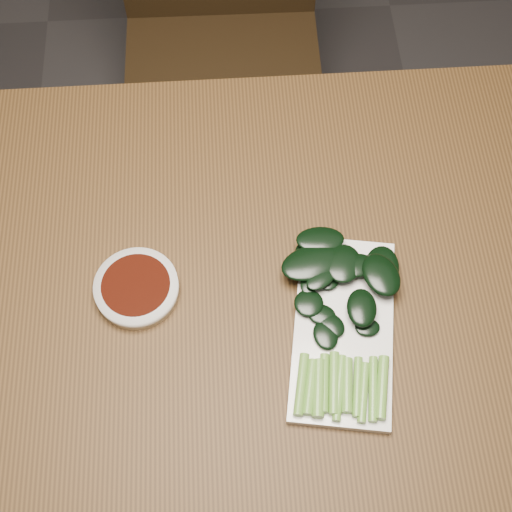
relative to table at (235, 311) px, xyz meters
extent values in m
plane|color=#312E2E|center=(0.00, 0.00, -0.68)|extent=(6.00, 6.00, 0.00)
cube|color=#452C13|center=(0.00, 0.00, 0.05)|extent=(1.40, 0.80, 0.04)
cube|color=black|center=(0.00, 0.67, -0.25)|extent=(0.45, 0.45, 0.04)
cylinder|color=black|center=(-0.19, 0.48, -0.47)|extent=(0.04, 0.04, 0.41)
cylinder|color=black|center=(0.19, 0.48, -0.47)|extent=(0.04, 0.04, 0.41)
cylinder|color=black|center=(-0.19, 0.87, -0.47)|extent=(0.04, 0.04, 0.41)
cylinder|color=black|center=(0.20, 0.86, -0.47)|extent=(0.04, 0.04, 0.41)
cylinder|color=white|center=(-0.14, 0.01, 0.08)|extent=(0.12, 0.12, 0.02)
cylinder|color=#360D04|center=(-0.14, 0.01, 0.09)|extent=(0.10, 0.10, 0.00)
cube|color=white|center=(0.15, -0.07, 0.08)|extent=(0.18, 0.30, 0.01)
cylinder|color=#669F37|center=(0.08, -0.15, 0.09)|extent=(0.03, 0.09, 0.01)
cylinder|color=#669F37|center=(0.10, -0.15, 0.09)|extent=(0.03, 0.08, 0.01)
cylinder|color=#669F37|center=(0.11, -0.16, 0.09)|extent=(0.03, 0.08, 0.02)
cylinder|color=#669F37|center=(0.11, -0.15, 0.09)|extent=(0.02, 0.08, 0.01)
cylinder|color=#669F37|center=(0.13, -0.15, 0.09)|extent=(0.02, 0.09, 0.01)
cylinder|color=#669F37|center=(0.13, -0.16, 0.09)|extent=(0.03, 0.09, 0.01)
cylinder|color=#669F37|center=(0.14, -0.16, 0.09)|extent=(0.02, 0.08, 0.01)
cylinder|color=#669F37|center=(0.16, -0.16, 0.09)|extent=(0.02, 0.08, 0.01)
cylinder|color=#669F37|center=(0.17, -0.17, 0.09)|extent=(0.03, 0.08, 0.01)
cylinder|color=#669F37|center=(0.18, -0.16, 0.09)|extent=(0.02, 0.09, 0.01)
cylinder|color=#669F37|center=(0.19, -0.16, 0.09)|extent=(0.03, 0.09, 0.01)
ellipsoid|color=black|center=(0.14, 0.04, 0.10)|extent=(0.05, 0.04, 0.01)
ellipsoid|color=black|center=(0.18, 0.02, 0.10)|extent=(0.06, 0.04, 0.01)
ellipsoid|color=black|center=(0.12, 0.02, 0.10)|extent=(0.10, 0.08, 0.01)
ellipsoid|color=black|center=(0.11, 0.00, 0.10)|extent=(0.05, 0.06, 0.01)
ellipsoid|color=black|center=(0.18, -0.05, 0.10)|extent=(0.05, 0.06, 0.01)
ellipsoid|color=black|center=(0.14, 0.00, 0.09)|extent=(0.04, 0.04, 0.01)
ellipsoid|color=black|center=(0.13, 0.06, 0.10)|extent=(0.07, 0.04, 0.01)
ellipsoid|color=black|center=(0.21, 0.00, 0.11)|extent=(0.07, 0.08, 0.01)
ellipsoid|color=black|center=(0.12, 0.00, 0.10)|extent=(0.06, 0.05, 0.01)
ellipsoid|color=black|center=(0.16, 0.02, 0.10)|extent=(0.06, 0.07, 0.01)
ellipsoid|color=black|center=(0.10, -0.03, 0.09)|extent=(0.05, 0.05, 0.01)
ellipsoid|color=black|center=(0.12, 0.04, 0.09)|extent=(0.08, 0.08, 0.01)
ellipsoid|color=black|center=(0.21, 0.01, 0.10)|extent=(0.07, 0.08, 0.01)
ellipsoid|color=black|center=(0.12, -0.08, 0.09)|extent=(0.04, 0.05, 0.01)
ellipsoid|color=black|center=(0.18, -0.07, 0.09)|extent=(0.04, 0.03, 0.01)
ellipsoid|color=black|center=(0.13, -0.07, 0.09)|extent=(0.05, 0.05, 0.01)
ellipsoid|color=black|center=(0.12, -0.05, 0.09)|extent=(0.05, 0.04, 0.01)
camera|label=1|loc=(0.01, -0.43, 1.01)|focal=50.00mm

